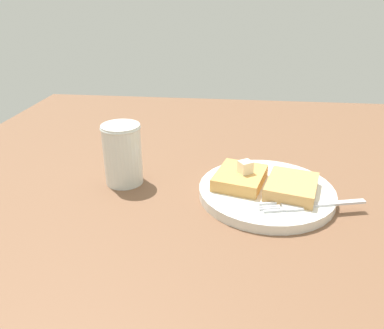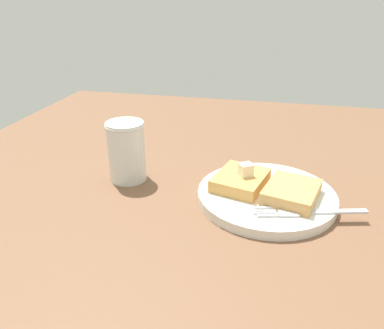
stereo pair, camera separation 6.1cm
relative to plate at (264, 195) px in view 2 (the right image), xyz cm
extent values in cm
cube|color=brown|center=(0.27, -5.21, -2.28)|extent=(127.34, 127.34, 2.74)
cylinder|color=silver|center=(0.00, 0.00, -0.13)|extent=(21.71, 21.71, 1.55)
torus|color=navy|center=(0.00, 0.00, 0.25)|extent=(21.71, 21.71, 0.80)
cube|color=tan|center=(-4.01, 1.08, 1.67)|extent=(9.49, 10.65, 2.04)
cube|color=tan|center=(4.01, -1.08, 1.67)|extent=(9.49, 10.65, 2.04)
cube|color=#F8EAC3|center=(-3.27, 0.95, 3.69)|extent=(2.68, 2.63, 2.01)
cube|color=silver|center=(9.77, -4.11, 0.83)|extent=(9.91, 3.37, 0.36)
cube|color=silver|center=(3.57, -5.71, 0.83)|extent=(3.26, 2.83, 0.36)
cube|color=silver|center=(0.87, -7.25, 0.83)|extent=(3.18, 1.11, 0.36)
cube|color=silver|center=(0.73, -6.72, 0.83)|extent=(3.18, 1.11, 0.36)
cube|color=silver|center=(0.60, -6.19, 0.83)|extent=(3.18, 1.11, 0.36)
cube|color=silver|center=(0.46, -5.66, 0.83)|extent=(3.18, 1.11, 0.36)
cylinder|color=#5C2D09|center=(-23.89, 2.28, 3.48)|extent=(5.91, 5.91, 8.78)
cylinder|color=silver|center=(-23.89, 2.28, 4.34)|extent=(6.43, 6.43, 10.48)
torus|color=silver|center=(-23.89, 2.28, 9.13)|extent=(6.67, 6.67, 0.50)
camera|label=1|loc=(-5.63, -53.94, 29.67)|focal=35.00mm
camera|label=2|loc=(0.40, -52.91, 29.67)|focal=35.00mm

